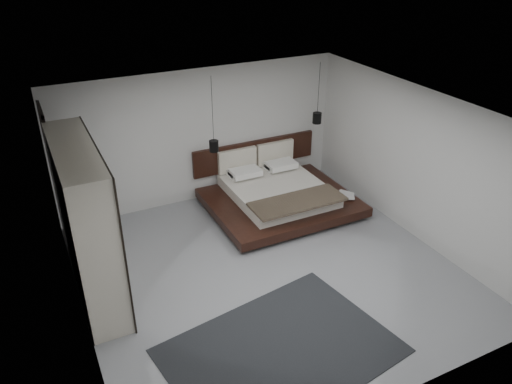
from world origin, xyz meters
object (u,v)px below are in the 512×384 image
pendant_right (317,118)px  wardrobe (87,223)px  rug (281,351)px  bed (277,194)px  pendant_left (214,146)px  lattice_screen (55,179)px

pendant_right → wardrobe: (-5.07, -1.58, -0.37)m
pendant_right → rug: (-3.07, -4.07, -1.61)m
bed → pendant_left: bearing=158.6°
pendant_right → wardrobe: size_ratio=0.51×
lattice_screen → pendant_left: size_ratio=1.74×
pendant_left → wardrobe: pendant_left is taller
wardrobe → pendant_left: bearing=30.2°
lattice_screen → wardrobe: (0.25, -1.66, -0.05)m
lattice_screen → pendant_right: (5.33, -0.08, 0.32)m
lattice_screen → rug: (2.26, -4.15, -1.29)m
wardrobe → rug: bearing=-51.2°
lattice_screen → pendant_right: pendant_right is taller
pendant_right → bed: bearing=-158.6°
lattice_screen → bed: 4.30m
pendant_right → pendant_left: bearing=-180.0°
rug → wardrobe: bearing=128.8°
lattice_screen → bed: lattice_screen is taller
lattice_screen → pendant_left: 2.97m
pendant_right → rug: pendant_right is taller
bed → rug: 4.08m
pendant_left → rug: size_ratio=0.49×
bed → wardrobe: bearing=-164.0°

